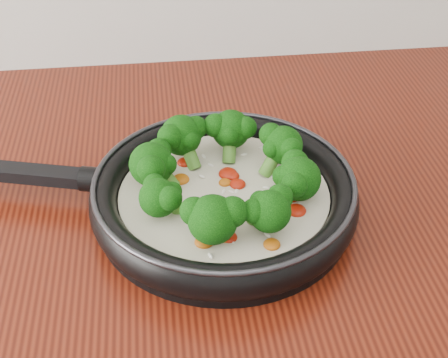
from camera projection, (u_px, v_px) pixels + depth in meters
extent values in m
cylinder|color=black|center=(224.00, 210.00, 0.71)|extent=(0.35, 0.35, 0.01)
torus|color=black|center=(224.00, 195.00, 0.70)|extent=(0.37, 0.37, 0.03)
torus|color=#2D2D33|center=(224.00, 180.00, 0.68)|extent=(0.36, 0.36, 0.01)
cube|color=black|center=(28.00, 174.00, 0.72)|extent=(0.18, 0.07, 0.01)
cylinder|color=black|center=(93.00, 180.00, 0.71)|extent=(0.03, 0.04, 0.03)
cylinder|color=beige|center=(224.00, 199.00, 0.70)|extent=(0.29, 0.29, 0.02)
ellipsoid|color=#A41907|center=(238.00, 184.00, 0.70)|extent=(0.03, 0.03, 0.01)
ellipsoid|color=#A41907|center=(185.00, 162.00, 0.74)|extent=(0.02, 0.02, 0.01)
ellipsoid|color=#AF520B|center=(225.00, 235.00, 0.63)|extent=(0.03, 0.03, 0.01)
ellipsoid|color=#A41907|center=(204.00, 218.00, 0.66)|extent=(0.02, 0.02, 0.01)
ellipsoid|color=#A41907|center=(297.00, 211.00, 0.67)|extent=(0.03, 0.03, 0.01)
ellipsoid|color=#AF520B|center=(181.00, 179.00, 0.71)|extent=(0.03, 0.03, 0.01)
ellipsoid|color=#A41907|center=(217.00, 201.00, 0.68)|extent=(0.02, 0.02, 0.01)
ellipsoid|color=#A41907|center=(300.00, 170.00, 0.73)|extent=(0.02, 0.02, 0.01)
ellipsoid|color=#AF520B|center=(272.00, 244.00, 0.62)|extent=(0.02, 0.02, 0.01)
ellipsoid|color=#A41907|center=(293.00, 196.00, 0.69)|extent=(0.02, 0.02, 0.01)
ellipsoid|color=#A41907|center=(291.00, 197.00, 0.69)|extent=(0.03, 0.03, 0.01)
ellipsoid|color=#AF520B|center=(192.00, 212.00, 0.66)|extent=(0.02, 0.02, 0.01)
ellipsoid|color=#A41907|center=(211.00, 228.00, 0.64)|extent=(0.02, 0.02, 0.01)
ellipsoid|color=#A41907|center=(166.00, 192.00, 0.69)|extent=(0.02, 0.02, 0.01)
ellipsoid|color=#AF520B|center=(204.00, 242.00, 0.63)|extent=(0.03, 0.03, 0.01)
ellipsoid|color=#A41907|center=(229.00, 237.00, 0.63)|extent=(0.02, 0.02, 0.01)
ellipsoid|color=#A41907|center=(208.00, 210.00, 0.67)|extent=(0.02, 0.02, 0.01)
ellipsoid|color=#AF520B|center=(225.00, 183.00, 0.71)|extent=(0.02, 0.02, 0.01)
ellipsoid|color=#A41907|center=(228.00, 174.00, 0.72)|extent=(0.02, 0.02, 0.01)
ellipsoid|color=#A41907|center=(233.00, 176.00, 0.72)|extent=(0.02, 0.02, 0.01)
ellipsoid|color=white|center=(224.00, 191.00, 0.69)|extent=(0.01, 0.01, 0.00)
ellipsoid|color=white|center=(231.00, 192.00, 0.70)|extent=(0.01, 0.01, 0.00)
ellipsoid|color=white|center=(251.00, 213.00, 0.66)|extent=(0.01, 0.01, 0.00)
ellipsoid|color=white|center=(194.00, 206.00, 0.68)|extent=(0.01, 0.01, 0.00)
ellipsoid|color=white|center=(211.00, 165.00, 0.74)|extent=(0.01, 0.01, 0.00)
ellipsoid|color=white|center=(271.00, 177.00, 0.72)|extent=(0.01, 0.01, 0.00)
ellipsoid|color=white|center=(244.00, 155.00, 0.75)|extent=(0.01, 0.01, 0.00)
ellipsoid|color=white|center=(237.00, 191.00, 0.70)|extent=(0.01, 0.01, 0.00)
ellipsoid|color=white|center=(210.00, 237.00, 0.64)|extent=(0.01, 0.01, 0.00)
ellipsoid|color=white|center=(284.00, 179.00, 0.71)|extent=(0.01, 0.01, 0.00)
ellipsoid|color=white|center=(255.00, 222.00, 0.65)|extent=(0.01, 0.01, 0.00)
ellipsoid|color=white|center=(235.00, 204.00, 0.68)|extent=(0.01, 0.00, 0.00)
ellipsoid|color=white|center=(266.00, 188.00, 0.70)|extent=(0.01, 0.01, 0.00)
ellipsoid|color=white|center=(202.00, 177.00, 0.72)|extent=(0.01, 0.01, 0.00)
ellipsoid|color=white|center=(210.00, 256.00, 0.61)|extent=(0.01, 0.01, 0.00)
ellipsoid|color=white|center=(232.00, 241.00, 0.63)|extent=(0.01, 0.01, 0.00)
ellipsoid|color=white|center=(215.00, 200.00, 0.68)|extent=(0.01, 0.01, 0.00)
ellipsoid|color=white|center=(204.00, 156.00, 0.75)|extent=(0.01, 0.01, 0.00)
ellipsoid|color=white|center=(261.00, 148.00, 0.77)|extent=(0.01, 0.01, 0.00)
ellipsoid|color=white|center=(196.00, 230.00, 0.64)|extent=(0.01, 0.01, 0.00)
ellipsoid|color=white|center=(267.00, 235.00, 0.63)|extent=(0.01, 0.01, 0.00)
ellipsoid|color=white|center=(285.00, 194.00, 0.69)|extent=(0.01, 0.01, 0.00)
ellipsoid|color=white|center=(174.00, 170.00, 0.73)|extent=(0.01, 0.01, 0.00)
ellipsoid|color=white|center=(279.00, 188.00, 0.70)|extent=(0.01, 0.01, 0.00)
cylinder|color=#54902F|center=(283.00, 189.00, 0.68)|extent=(0.03, 0.02, 0.03)
sphere|color=black|center=(299.00, 179.00, 0.67)|extent=(0.06, 0.06, 0.05)
sphere|color=black|center=(295.00, 163.00, 0.68)|extent=(0.04, 0.04, 0.03)
sphere|color=black|center=(295.00, 185.00, 0.65)|extent=(0.04, 0.04, 0.03)
sphere|color=black|center=(283.00, 176.00, 0.67)|extent=(0.03, 0.03, 0.02)
cylinder|color=#54902F|center=(271.00, 162.00, 0.72)|extent=(0.04, 0.03, 0.04)
sphere|color=black|center=(283.00, 145.00, 0.71)|extent=(0.06, 0.06, 0.04)
sphere|color=black|center=(271.00, 135.00, 0.72)|extent=(0.03, 0.03, 0.03)
sphere|color=black|center=(291.00, 149.00, 0.70)|extent=(0.03, 0.03, 0.03)
sphere|color=black|center=(272.00, 148.00, 0.71)|extent=(0.03, 0.03, 0.02)
cylinder|color=#54902F|center=(230.00, 149.00, 0.74)|extent=(0.02, 0.03, 0.04)
sphere|color=black|center=(231.00, 129.00, 0.74)|extent=(0.06, 0.06, 0.05)
sphere|color=black|center=(216.00, 126.00, 0.73)|extent=(0.04, 0.04, 0.03)
sphere|color=black|center=(245.00, 128.00, 0.73)|extent=(0.03, 0.03, 0.03)
sphere|color=black|center=(230.00, 135.00, 0.73)|extent=(0.03, 0.03, 0.02)
cylinder|color=#54902F|center=(190.00, 154.00, 0.73)|extent=(0.03, 0.04, 0.04)
sphere|color=black|center=(181.00, 135.00, 0.73)|extent=(0.06, 0.06, 0.05)
sphere|color=black|center=(170.00, 137.00, 0.71)|extent=(0.04, 0.04, 0.03)
sphere|color=black|center=(196.00, 128.00, 0.73)|extent=(0.03, 0.03, 0.03)
sphere|color=black|center=(189.00, 140.00, 0.72)|extent=(0.03, 0.03, 0.02)
cylinder|color=#54902F|center=(166.00, 177.00, 0.70)|extent=(0.03, 0.02, 0.03)
sphere|color=black|center=(151.00, 164.00, 0.69)|extent=(0.06, 0.06, 0.05)
sphere|color=black|center=(151.00, 169.00, 0.67)|extent=(0.04, 0.04, 0.03)
sphere|color=black|center=(159.00, 151.00, 0.70)|extent=(0.04, 0.04, 0.03)
sphere|color=black|center=(166.00, 164.00, 0.68)|extent=(0.03, 0.03, 0.03)
cylinder|color=#54902F|center=(172.00, 204.00, 0.66)|extent=(0.03, 0.03, 0.03)
sphere|color=black|center=(158.00, 198.00, 0.64)|extent=(0.05, 0.05, 0.04)
sphere|color=black|center=(170.00, 198.00, 0.63)|extent=(0.03, 0.03, 0.03)
sphere|color=black|center=(154.00, 185.00, 0.65)|extent=(0.03, 0.03, 0.02)
sphere|color=black|center=(172.00, 191.00, 0.65)|extent=(0.03, 0.03, 0.02)
cylinder|color=#54902F|center=(215.00, 222.00, 0.63)|extent=(0.02, 0.04, 0.04)
sphere|color=black|center=(213.00, 220.00, 0.61)|extent=(0.06, 0.06, 0.05)
sphere|color=black|center=(233.00, 212.00, 0.61)|extent=(0.04, 0.04, 0.03)
sphere|color=black|center=(194.00, 211.00, 0.61)|extent=(0.04, 0.04, 0.03)
sphere|color=black|center=(215.00, 207.00, 0.62)|extent=(0.03, 0.03, 0.03)
cylinder|color=#54902F|center=(259.00, 215.00, 0.64)|extent=(0.03, 0.04, 0.04)
sphere|color=black|center=(270.00, 211.00, 0.62)|extent=(0.05, 0.05, 0.04)
sphere|color=black|center=(280.00, 197.00, 0.63)|extent=(0.03, 0.03, 0.03)
sphere|color=black|center=(254.00, 211.00, 0.61)|extent=(0.03, 0.03, 0.03)
sphere|color=black|center=(260.00, 201.00, 0.63)|extent=(0.03, 0.03, 0.02)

